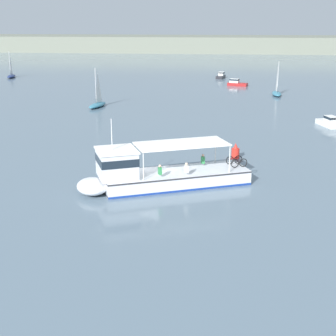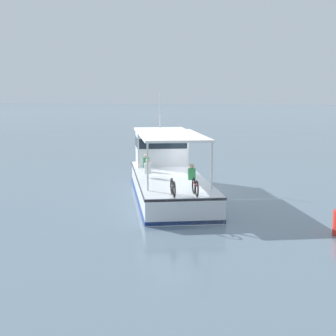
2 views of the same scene
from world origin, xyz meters
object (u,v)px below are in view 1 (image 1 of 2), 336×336
object	(u,v)px
sailboat_mid_channel	(277,92)
motorboat_outer_anchorage	(329,122)
channel_buoy	(235,152)
motorboat_near_port	(221,75)
sailboat_off_bow	(11,75)
ferry_main	(155,174)
motorboat_far_left	(236,83)
sailboat_horizon_west	(97,103)

from	to	relation	value
sailboat_mid_channel	motorboat_outer_anchorage	bearing A→B (deg)	-81.33
motorboat_outer_anchorage	channel_buoy	world-z (taller)	channel_buoy
motorboat_near_port	channel_buoy	world-z (taller)	channel_buoy
sailboat_mid_channel	channel_buoy	world-z (taller)	sailboat_mid_channel
motorboat_outer_anchorage	sailboat_off_bow	bearing A→B (deg)	142.72
sailboat_mid_channel	motorboat_near_port	xyz separation A→B (m)	(-9.06, 22.99, 0.00)
ferry_main	channel_buoy	xyz separation A→B (m)	(6.06, 8.61, -0.45)
motorboat_far_left	motorboat_outer_anchorage	bearing A→B (deg)	-74.28
motorboat_near_port	channel_buoy	distance (m)	61.29
sailboat_off_bow	channel_buoy	bearing A→B (deg)	-51.88
motorboat_far_left	motorboat_near_port	size ratio (longest dim) A/B	1.01
motorboat_outer_anchorage	channel_buoy	distance (m)	18.43
motorboat_outer_anchorage	motorboat_far_left	world-z (taller)	same
sailboat_horizon_west	sailboat_off_bow	xyz separation A→B (m)	(-26.55, 33.01, 0.00)
motorboat_far_left	channel_buoy	distance (m)	49.47
sailboat_horizon_west	sailboat_mid_channel	xyz separation A→B (m)	(26.00, 13.76, 0.00)
sailboat_mid_channel	channel_buoy	xyz separation A→B (m)	(-7.41, -38.27, 0.03)
ferry_main	sailboat_mid_channel	distance (m)	48.78
sailboat_horizon_west	channel_buoy	xyz separation A→B (m)	(18.59, -24.52, 0.03)
ferry_main	motorboat_outer_anchorage	distance (m)	28.96
ferry_main	channel_buoy	bearing A→B (deg)	54.84
sailboat_horizon_west	sailboat_off_bow	bearing A→B (deg)	128.82
sailboat_off_bow	motorboat_outer_anchorage	bearing A→B (deg)	-37.28
sailboat_horizon_west	motorboat_far_left	xyz separation A→B (m)	(19.83, 24.94, 0.00)
ferry_main	motorboat_far_left	bearing A→B (deg)	82.83
sailboat_off_bow	motorboat_near_port	world-z (taller)	sailboat_off_bow
sailboat_horizon_west	motorboat_far_left	size ratio (longest dim) A/B	1.41
ferry_main	motorboat_near_port	bearing A→B (deg)	86.38
sailboat_off_bow	ferry_main	bearing A→B (deg)	-59.42
sailboat_horizon_west	motorboat_far_left	world-z (taller)	sailboat_horizon_west
sailboat_horizon_west	motorboat_far_left	distance (m)	31.86
ferry_main	motorboat_near_port	size ratio (longest dim) A/B	3.40
sailboat_mid_channel	motorboat_near_port	bearing A→B (deg)	111.50
sailboat_mid_channel	channel_buoy	distance (m)	38.98
ferry_main	motorboat_near_port	world-z (taller)	ferry_main
channel_buoy	sailboat_off_bow	bearing A→B (deg)	128.12
ferry_main	sailboat_off_bow	bearing A→B (deg)	120.58
sailboat_off_bow	motorboat_near_port	size ratio (longest dim) A/B	1.42
sailboat_horizon_west	motorboat_near_port	bearing A→B (deg)	65.25
ferry_main	motorboat_outer_anchorage	world-z (taller)	ferry_main
ferry_main	sailboat_horizon_west	xyz separation A→B (m)	(-12.52, 33.12, -0.47)
motorboat_near_port	sailboat_horizon_west	bearing A→B (deg)	-114.75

